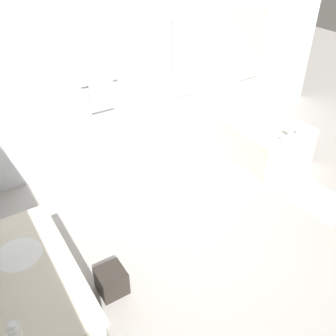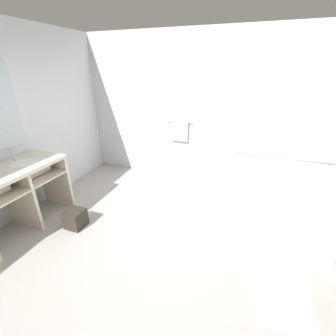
{
  "view_description": "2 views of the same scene",
  "coord_description": "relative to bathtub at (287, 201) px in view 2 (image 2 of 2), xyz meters",
  "views": [
    {
      "loc": [
        -1.95,
        -2.03,
        2.94
      ],
      "look_at": [
        -0.26,
        0.64,
        0.73
      ],
      "focal_mm": 40.0,
      "sensor_mm": 36.0,
      "label": 1
    },
    {
      "loc": [
        0.93,
        -1.89,
        2.09
      ],
      "look_at": [
        -0.06,
        0.83,
        0.79
      ],
      "focal_mm": 24.0,
      "sensor_mm": 36.0,
      "label": 2
    }
  ],
  "objects": [
    {
      "name": "ground_plane",
      "position": [
        -1.62,
        -1.38,
        -0.28
      ],
      "size": [
        16.0,
        16.0,
        0.0
      ],
      "primitive_type": "plane",
      "color": "#A8A39E",
      "rests_on": "ground"
    },
    {
      "name": "wall_back_with_blinds",
      "position": [
        -1.56,
        0.85,
        1.07
      ],
      "size": [
        7.4,
        0.13,
        2.7
      ],
      "color": "silver",
      "rests_on": "ground_plane"
    },
    {
      "name": "vanity_counter",
      "position": [
        -3.49,
        -1.47,
        0.37
      ],
      "size": [
        0.64,
        1.27,
        0.91
      ],
      "color": "beige",
      "rests_on": "ground_plane"
    },
    {
      "name": "sink_faucet",
      "position": [
        -3.66,
        -1.3,
        0.72
      ],
      "size": [
        0.09,
        0.04,
        0.18
      ],
      "color": "silver",
      "rests_on": "vanity_counter"
    },
    {
      "name": "bathtub",
      "position": [
        0.0,
        0.0,
        0.0
      ],
      "size": [
        0.92,
        1.62,
        0.63
      ],
      "color": "silver",
      "rests_on": "ground_plane"
    },
    {
      "name": "waste_bin",
      "position": [
        -2.82,
        -1.26,
        -0.15
      ],
      "size": [
        0.25,
        0.25,
        0.26
      ],
      "color": "#2D2823",
      "rests_on": "ground_plane"
    },
    {
      "name": "bath_mat",
      "position": [
        -0.13,
        -1.38,
        -0.27
      ],
      "size": [
        0.53,
        0.84,
        0.02
      ],
      "color": "white",
      "rests_on": "ground_plane"
    }
  ]
}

